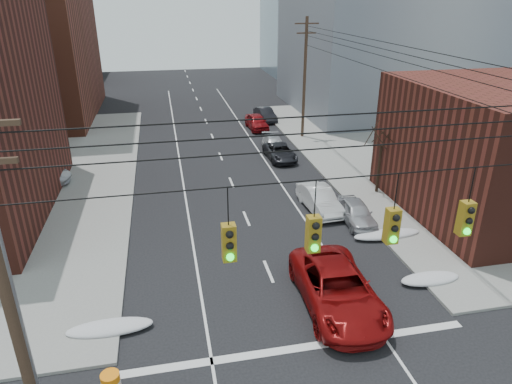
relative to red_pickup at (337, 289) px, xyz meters
name	(u,v)px	position (x,y,z in m)	size (l,w,h in m)	color
building_brick_far	(17,41)	(-28.32, 65.30, 5.08)	(22.00, 18.00, 12.00)	#4F2017
building_glass	(331,6)	(21.68, 61.30, 10.08)	(20.00, 18.00, 22.00)	gray
utility_pole_left	(11,313)	(-10.82, -5.70, 4.87)	(2.20, 0.28, 11.00)	#473323
utility_pole_far	(305,77)	(6.18, 25.30, 4.87)	(2.20, 0.28, 11.00)	#473323
traffic_signals	(354,228)	(-2.22, -5.73, 6.25)	(17.00, 0.42, 2.02)	black
street_light	(5,260)	(-11.82, -2.70, 4.62)	(0.44, 0.44, 9.32)	gray
bare_tree	(379,162)	(7.27, 11.30, 1.40)	(2.09, 2.20, 4.93)	black
snow_nw	(110,328)	(-9.72, 0.30, -0.71)	(3.50, 1.08, 0.42)	silver
snow_ne	(430,279)	(5.08, 0.80, -0.71)	(3.00, 1.08, 0.42)	silver
snow_east_far	(387,234)	(5.08, 5.30, -0.71)	(4.00, 1.08, 0.42)	silver
red_pickup	(337,289)	(0.00, 0.00, 0.00)	(3.04, 6.60, 1.83)	maroon
parked_car_a	(356,212)	(4.08, 7.41, -0.23)	(1.62, 4.02, 1.37)	silver
parked_car_b	(319,199)	(2.48, 9.55, -0.17)	(1.58, 4.53, 1.49)	silver
parked_car_c	(280,152)	(2.48, 19.59, -0.29)	(2.09, 4.52, 1.26)	black
parked_car_d	(274,145)	(2.48, 21.64, -0.28)	(1.80, 4.42, 1.28)	silver
parked_car_e	(257,122)	(2.48, 29.15, -0.16)	(1.78, 4.42, 1.51)	maroon
parked_car_f	(265,114)	(4.08, 32.21, -0.22)	(1.47, 4.22, 1.39)	black
lot_car_b	(33,176)	(-16.31, 17.24, -0.06)	(2.36, 5.12, 1.42)	silver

